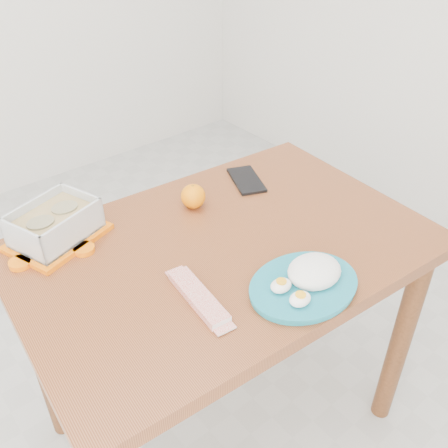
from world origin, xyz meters
TOP-DOWN VIEW (x-y plane):
  - ground at (0.00, 0.00)m, footprint 3.50×3.50m
  - dining_table at (0.16, -0.19)m, footprint 1.08×0.77m
  - food_container at (-0.15, 0.09)m, footprint 0.27×0.24m
  - orange_fruit at (0.21, -0.01)m, footprint 0.07×0.07m
  - rice_plate at (0.21, -0.43)m, footprint 0.28×0.28m
  - candy_bar at (-0.01, -0.31)m, footprint 0.07×0.20m
  - smartphone at (0.41, 0.01)m, footprint 0.13×0.18m

SIDE VIEW (x-z plane):
  - ground at x=0.00m, z-range 0.00..0.00m
  - dining_table at x=0.16m, z-range 0.26..1.01m
  - smartphone at x=0.41m, z-range 0.75..0.76m
  - candy_bar at x=-0.01m, z-range 0.75..0.77m
  - rice_plate at x=0.21m, z-range 0.74..0.81m
  - orange_fruit at x=0.21m, z-range 0.75..0.82m
  - food_container at x=-0.15m, z-range 0.75..0.85m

